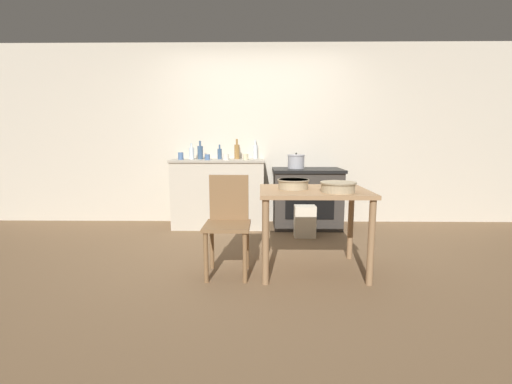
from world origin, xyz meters
TOP-DOWN VIEW (x-y plane):
  - ground_plane at (0.00, 0.00)m, footprint 14.00×14.00m
  - wall_back at (0.00, 1.58)m, footprint 8.00×0.07m
  - counter_cabinet at (-0.53, 1.27)m, footprint 1.27×0.60m
  - stove at (0.69, 1.24)m, footprint 0.95×0.65m
  - work_table at (0.53, -0.39)m, footprint 0.97×0.75m
  - chair at (-0.24, -0.45)m, footprint 0.40×0.40m
  - flour_sack at (0.61, 0.72)m, footprint 0.26×0.18m
  - stock_pot at (0.54, 1.28)m, footprint 0.24×0.24m
  - mixing_bowl_large at (0.35, -0.36)m, footprint 0.29×0.29m
  - mixing_bowl_small at (0.71, -0.55)m, footprint 0.31×0.31m
  - bottle_far_left at (-0.02, 1.49)m, footprint 0.07×0.07m
  - bottle_left at (-0.78, 1.30)m, footprint 0.08×0.08m
  - bottle_mid_left at (-0.91, 1.31)m, footprint 0.07×0.07m
  - bottle_center_left at (-0.28, 1.37)m, footprint 0.07×0.07m
  - bottle_center at (-0.52, 1.33)m, footprint 0.06×0.06m
  - cup_center_right at (-0.66, 1.11)m, footprint 0.07×0.07m
  - cup_mid_right at (-0.15, 1.15)m, footprint 0.07×0.07m
  - cup_right at (-1.03, 1.18)m, footprint 0.07×0.07m
  - cup_far_right at (-0.41, 1.10)m, footprint 0.08×0.08m

SIDE VIEW (x-z plane):
  - ground_plane at x=0.00m, z-range 0.00..0.00m
  - flour_sack at x=0.61m, z-range 0.00..0.40m
  - stove at x=0.69m, z-range 0.00..0.82m
  - counter_cabinet at x=-0.53m, z-range 0.00..0.94m
  - chair at x=-0.24m, z-range 0.04..0.92m
  - work_table at x=0.53m, z-range 0.26..1.02m
  - mixing_bowl_large at x=0.35m, z-range 0.77..0.85m
  - mixing_bowl_small at x=0.71m, z-range 0.77..0.85m
  - stock_pot at x=0.54m, z-range 0.80..1.02m
  - cup_center_right at x=-0.66m, z-range 0.94..1.02m
  - cup_far_right at x=-0.41m, z-range 0.94..1.02m
  - cup_mid_right at x=-0.15m, z-range 0.94..1.02m
  - cup_right at x=-1.03m, z-range 0.94..1.04m
  - bottle_center at x=-0.52m, z-range 0.92..1.12m
  - bottle_mid_left at x=-0.91m, z-range 0.91..1.14m
  - bottle_left at x=-0.78m, z-range 0.91..1.16m
  - bottle_far_left at x=-0.02m, z-range 0.91..1.18m
  - bottle_center_left at x=-0.28m, z-range 0.91..1.19m
  - wall_back at x=0.00m, z-range 0.00..2.55m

